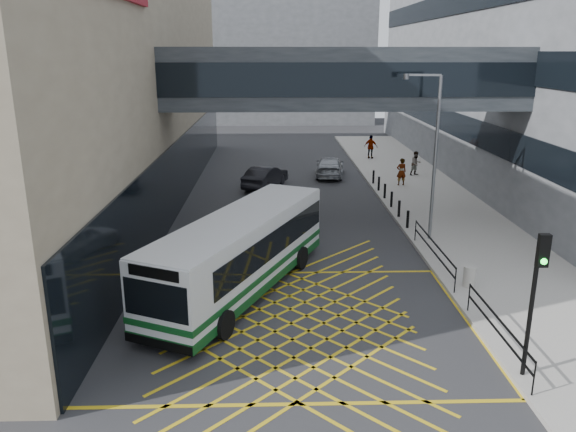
{
  "coord_description": "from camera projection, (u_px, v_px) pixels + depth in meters",
  "views": [
    {
      "loc": [
        -0.58,
        -17.07,
        8.81
      ],
      "look_at": [
        0.0,
        4.0,
        2.6
      ],
      "focal_mm": 35.0,
      "sensor_mm": 36.0,
      "label": 1
    }
  ],
  "objects": [
    {
      "name": "ground",
      "position": [
        291.0,
        324.0,
        18.87
      ],
      "size": [
        120.0,
        120.0,
        0.0
      ],
      "primitive_type": "plane",
      "color": "#333335"
    },
    {
      "name": "building_far",
      "position": [
        261.0,
        50.0,
        73.81
      ],
      "size": [
        28.0,
        16.0,
        18.0
      ],
      "primitive_type": "cube",
      "color": "slate",
      "rests_on": "ground"
    },
    {
      "name": "skybridge",
      "position": [
        343.0,
        78.0,
        28.34
      ],
      "size": [
        20.0,
        4.1,
        3.0
      ],
      "color": "#33383D",
      "rests_on": "ground"
    },
    {
      "name": "pavement",
      "position": [
        433.0,
        203.0,
        33.47
      ],
      "size": [
        6.0,
        54.0,
        0.16
      ],
      "primitive_type": "cube",
      "color": "#AEA9A0",
      "rests_on": "ground"
    },
    {
      "name": "box_junction",
      "position": [
        291.0,
        323.0,
        18.87
      ],
      "size": [
        12.0,
        9.0,
        0.01
      ],
      "color": "gold",
      "rests_on": "ground"
    },
    {
      "name": "bus",
      "position": [
        242.0,
        251.0,
        21.06
      ],
      "size": [
        6.66,
        10.67,
        2.98
      ],
      "rotation": [
        0.0,
        0.0,
        -0.43
      ],
      "color": "silver",
      "rests_on": "ground"
    },
    {
      "name": "car_white",
      "position": [
        231.0,
        237.0,
        25.52
      ],
      "size": [
        3.22,
        4.54,
        1.34
      ],
      "primitive_type": "imported",
      "rotation": [
        0.0,
        0.0,
        3.54
      ],
      "color": "white",
      "rests_on": "ground"
    },
    {
      "name": "car_dark",
      "position": [
        265.0,
        177.0,
        37.52
      ],
      "size": [
        3.53,
        5.0,
        1.46
      ],
      "primitive_type": "imported",
      "rotation": [
        0.0,
        0.0,
        2.73
      ],
      "color": "black",
      "rests_on": "ground"
    },
    {
      "name": "car_silver",
      "position": [
        330.0,
        166.0,
        40.96
      ],
      "size": [
        2.67,
        5.06,
        1.5
      ],
      "primitive_type": "imported",
      "rotation": [
        0.0,
        0.0,
        3.01
      ],
      "color": "#9B9DA3",
      "rests_on": "ground"
    },
    {
      "name": "traffic_light",
      "position": [
        536.0,
        286.0,
        14.75
      ],
      "size": [
        0.29,
        0.48,
        4.18
      ],
      "rotation": [
        0.0,
        0.0,
        -0.0
      ],
      "color": "black",
      "rests_on": "pavement"
    },
    {
      "name": "street_lamp",
      "position": [
        432.0,
        148.0,
        25.77
      ],
      "size": [
        1.73,
        0.65,
        7.67
      ],
      "rotation": [
        0.0,
        0.0,
        -0.26
      ],
      "color": "slate",
      "rests_on": "pavement"
    },
    {
      "name": "litter_bin",
      "position": [
        469.0,
        276.0,
        21.36
      ],
      "size": [
        0.47,
        0.47,
        0.81
      ],
      "primitive_type": "cylinder",
      "color": "#ADA89E",
      "rests_on": "pavement"
    },
    {
      "name": "kerb_railings",
      "position": [
        458.0,
        277.0,
        20.49
      ],
      "size": [
        0.05,
        12.54,
        1.0
      ],
      "color": "black",
      "rests_on": "pavement"
    },
    {
      "name": "bollards",
      "position": [
        388.0,
        195.0,
        33.25
      ],
      "size": [
        0.14,
        10.14,
        0.9
      ],
      "color": "black",
      "rests_on": "pavement"
    },
    {
      "name": "pedestrian_a",
      "position": [
        401.0,
        172.0,
        37.42
      ],
      "size": [
        0.78,
        0.6,
        1.81
      ],
      "primitive_type": "imported",
      "rotation": [
        0.0,
        0.0,
        3.27
      ],
      "color": "gray",
      "rests_on": "pavement"
    },
    {
      "name": "pedestrian_b",
      "position": [
        416.0,
        163.0,
        40.47
      ],
      "size": [
        0.96,
        0.77,
        1.72
      ],
      "primitive_type": "imported",
      "rotation": [
        0.0,
        0.0,
        0.4
      ],
      "color": "gray",
      "rests_on": "pavement"
    },
    {
      "name": "pedestrian_c",
      "position": [
        371.0,
        147.0,
        46.75
      ],
      "size": [
        1.27,
        1.02,
        1.94
      ],
      "primitive_type": "imported",
      "rotation": [
        0.0,
        0.0,
        2.66
      ],
      "color": "gray",
      "rests_on": "pavement"
    }
  ]
}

